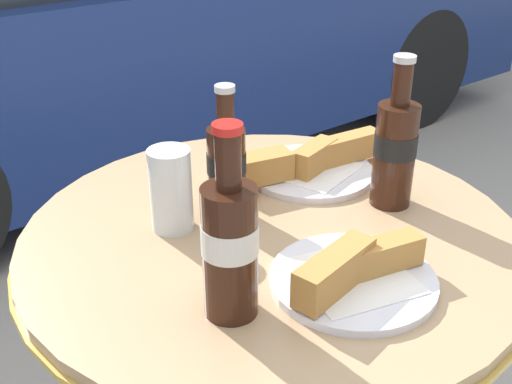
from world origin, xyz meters
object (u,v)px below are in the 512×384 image
object	(u,v)px
lunch_plate_near	(353,274)
lunch_plate_far	(308,165)
cola_bottle_left	(227,166)
cola_bottle_right	(395,148)
parked_car	(121,8)
bistro_table	(270,303)
cola_bottle_center	(230,244)
drinking_glass	(171,193)

from	to	relation	value
lunch_plate_near	lunch_plate_far	bearing A→B (deg)	57.57
cola_bottle_left	lunch_plate_far	size ratio (longest dim) A/B	0.70
cola_bottle_right	parked_car	distance (m)	2.32
lunch_plate_far	parked_car	xyz separation A→B (m)	(0.68, 2.06, -0.13)
cola_bottle_right	parked_car	size ratio (longest dim) A/B	0.06
cola_bottle_left	lunch_plate_near	world-z (taller)	cola_bottle_left
bistro_table	parked_car	xyz separation A→B (m)	(0.86, 2.16, 0.04)
cola_bottle_center	parked_car	size ratio (longest dim) A/B	0.06
cola_bottle_left	lunch_plate_far	world-z (taller)	cola_bottle_left
cola_bottle_right	lunch_plate_near	distance (m)	0.27
drinking_glass	lunch_plate_far	xyz separation A→B (m)	(0.30, 0.01, -0.04)
bistro_table	lunch_plate_far	xyz separation A→B (m)	(0.18, 0.11, 0.17)
bistro_table	parked_car	distance (m)	2.33
cola_bottle_center	lunch_plate_far	bearing A→B (deg)	33.94
cola_bottle_right	drinking_glass	size ratio (longest dim) A/B	1.91
cola_bottle_left	lunch_plate_near	distance (m)	0.28
bistro_table	drinking_glass	world-z (taller)	drinking_glass
drinking_glass	lunch_plate_near	xyz separation A→B (m)	(0.11, -0.29, -0.04)
cola_bottle_left	drinking_glass	world-z (taller)	cola_bottle_left
bistro_table	cola_bottle_center	world-z (taller)	cola_bottle_center
cola_bottle_right	lunch_plate_far	bearing A→B (deg)	102.89
bistro_table	lunch_plate_far	world-z (taller)	lunch_plate_far
cola_bottle_right	cola_bottle_center	size ratio (longest dim) A/B	0.98
cola_bottle_right	cola_bottle_center	xyz separation A→B (m)	(-0.39, -0.07, 0.00)
cola_bottle_right	lunch_plate_far	size ratio (longest dim) A/B	0.81
cola_bottle_right	cola_bottle_left	bearing A→B (deg)	149.76
cola_bottle_right	parked_car	world-z (taller)	parked_car
lunch_plate_far	parked_car	world-z (taller)	parked_car
cola_bottle_left	cola_bottle_right	size ratio (longest dim) A/B	0.86
bistro_table	cola_bottle_right	size ratio (longest dim) A/B	3.14
lunch_plate_near	lunch_plate_far	world-z (taller)	lunch_plate_near
lunch_plate_far	lunch_plate_near	bearing A→B (deg)	-122.43
cola_bottle_center	drinking_glass	size ratio (longest dim) A/B	1.94
bistro_table	drinking_glass	distance (m)	0.26
cola_bottle_center	lunch_plate_far	size ratio (longest dim) A/B	0.82
cola_bottle_left	drinking_glass	bearing A→B (deg)	169.09
bistro_table	parked_car	world-z (taller)	parked_car
bistro_table	cola_bottle_center	size ratio (longest dim) A/B	3.09
lunch_plate_far	cola_bottle_center	bearing A→B (deg)	-146.06
lunch_plate_near	cola_bottle_center	bearing A→B (deg)	160.18
parked_car	drinking_glass	bearing A→B (deg)	-115.35
parked_car	bistro_table	bearing A→B (deg)	-111.61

